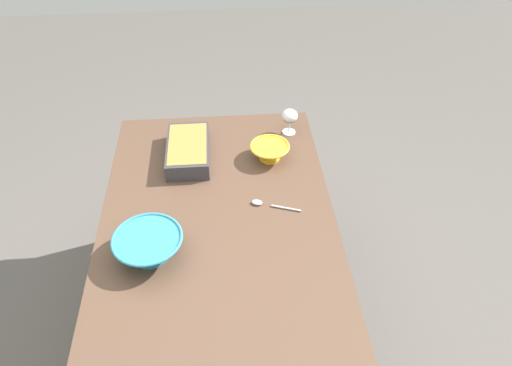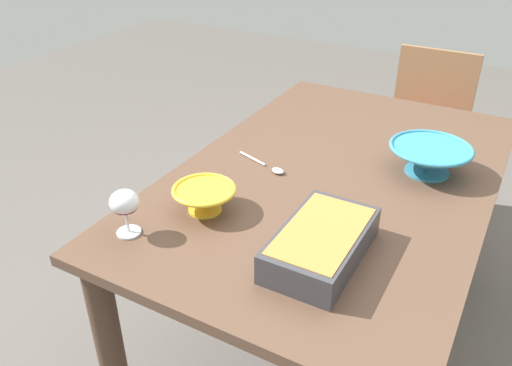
{
  "view_description": "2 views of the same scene",
  "coord_description": "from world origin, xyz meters",
  "views": [
    {
      "loc": [
        -1.29,
        -0.05,
        2.12
      ],
      "look_at": [
        0.13,
        -0.16,
        0.84
      ],
      "focal_mm": 33.39,
      "sensor_mm": 36.0,
      "label": 1
    },
    {
      "loc": [
        1.38,
        0.48,
        1.56
      ],
      "look_at": [
        0.25,
        -0.15,
        0.8
      ],
      "focal_mm": 36.46,
      "sensor_mm": 36.0,
      "label": 2
    }
  ],
  "objects": [
    {
      "name": "serving_spoon",
      "position": [
        0.08,
        -0.2,
        0.76
      ],
      "size": [
        0.08,
        0.2,
        0.01
      ],
      "color": "silver",
      "rests_on": "dining_table"
    },
    {
      "name": "ground_plane",
      "position": [
        0.0,
        0.0,
        0.0
      ],
      "size": [
        8.0,
        8.0,
        0.0
      ],
      "primitive_type": "plane",
      "color": "#5B5651"
    },
    {
      "name": "casserole_dish",
      "position": [
        0.42,
        0.12,
        0.8
      ],
      "size": [
        0.33,
        0.19,
        0.08
      ],
      "color": "#38383D",
      "rests_on": "dining_table"
    },
    {
      "name": "dining_table",
      "position": [
        0.0,
        0.0,
        0.63
      ],
      "size": [
        1.48,
        0.93,
        0.76
      ],
      "color": "brown",
      "rests_on": "ground_plane"
    },
    {
      "name": "chair",
      "position": [
        -1.1,
        0.05,
        0.47
      ],
      "size": [
        0.43,
        0.41,
        0.86
      ],
      "color": "#B22D2D",
      "rests_on": "ground_plane"
    },
    {
      "name": "small_bowl",
      "position": [
        0.38,
        -0.24,
        0.8
      ],
      "size": [
        0.18,
        0.18,
        0.07
      ],
      "color": "yellow",
      "rests_on": "dining_table"
    },
    {
      "name": "mixing_bowl",
      "position": [
        -0.14,
        0.25,
        0.81
      ],
      "size": [
        0.26,
        0.26,
        0.09
      ],
      "color": "teal",
      "rests_on": "dining_table"
    },
    {
      "name": "wine_glass",
      "position": [
        0.57,
        -0.36,
        0.85
      ],
      "size": [
        0.08,
        0.08,
        0.13
      ],
      "color": "white",
      "rests_on": "dining_table"
    }
  ]
}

